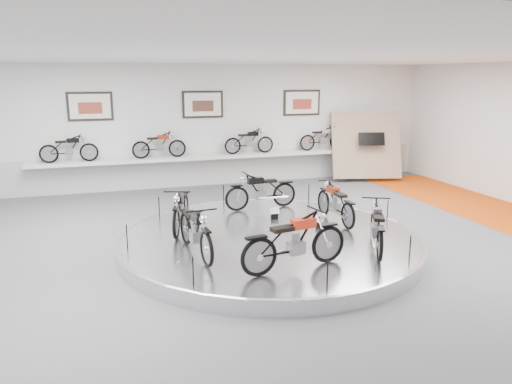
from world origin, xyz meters
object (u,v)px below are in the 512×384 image
object	(u,v)px
bike_b	(261,190)
shelf	(206,157)
bike_a	(336,202)
bike_f	(377,226)
display_platform	(270,242)
bike_d	(195,230)
bike_c	(181,208)
bike_e	(295,241)

from	to	relation	value
bike_b	shelf	bearing A→B (deg)	-86.51
bike_a	bike_b	size ratio (longest dim) A/B	0.97
bike_f	display_platform	bearing A→B (deg)	74.06
shelf	bike_b	distance (m)	4.32
bike_b	bike_f	size ratio (longest dim) A/B	1.00
bike_d	bike_a	bearing A→B (deg)	102.74
display_platform	bike_f	bearing A→B (deg)	-41.65
display_platform	bike_c	bearing A→B (deg)	151.08
bike_c	bike_d	bearing A→B (deg)	18.14
shelf	bike_b	bearing A→B (deg)	-83.35
bike_b	bike_d	xyz separation A→B (m)	(-2.23, -2.81, 0.02)
bike_b	bike_c	xyz separation A→B (m)	(-2.23, -1.16, 0.01)
bike_f	bike_e	bearing A→B (deg)	129.35
bike_b	display_platform	bearing A→B (deg)	73.56
bike_b	bike_e	world-z (taller)	bike_e
display_platform	bike_f	size ratio (longest dim) A/B	3.94
bike_d	bike_e	bearing A→B (deg)	44.31
bike_c	bike_d	xyz separation A→B (m)	(0.00, -1.65, 0.01)
display_platform	bike_e	bearing A→B (deg)	-96.71
bike_a	bike_d	distance (m)	3.70
bike_b	bike_a	bearing A→B (deg)	124.90
bike_c	bike_d	distance (m)	1.65
bike_a	bike_e	distance (m)	3.15
shelf	bike_a	world-z (taller)	bike_a
bike_f	bike_a	bearing A→B (deg)	22.66
bike_b	bike_e	distance (m)	4.13
display_platform	bike_a	distance (m)	1.94
display_platform	bike_b	distance (m)	2.26
bike_a	bike_d	world-z (taller)	bike_d
bike_e	bike_f	size ratio (longest dim) A/B	1.09
display_platform	shelf	distance (m)	6.46
bike_b	bike_c	world-z (taller)	bike_c
bike_a	bike_f	world-z (taller)	bike_f
bike_a	bike_f	size ratio (longest dim) A/B	0.97
shelf	display_platform	bearing A→B (deg)	-90.00
bike_a	bike_b	xyz separation A→B (m)	(-1.27, 1.63, 0.01)
shelf	bike_c	bearing A→B (deg)	-107.67
shelf	bike_d	xyz separation A→B (m)	(-1.73, -7.10, -0.21)
display_platform	bike_c	world-z (taller)	bike_c
display_platform	bike_d	size ratio (longest dim) A/B	3.80
bike_f	bike_b	bearing A→B (deg)	43.69
shelf	bike_f	distance (m)	8.06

